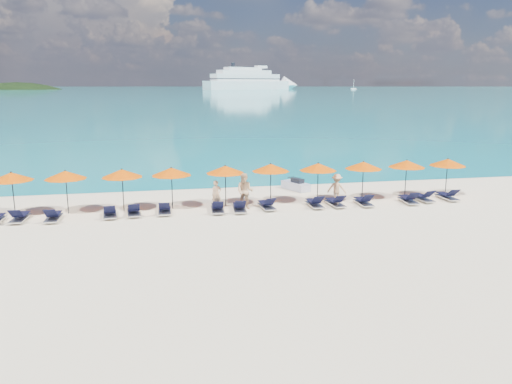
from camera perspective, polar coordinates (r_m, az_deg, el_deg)
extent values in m
plane|color=beige|center=(22.62, 1.48, -4.57)|extent=(1400.00, 1400.00, 0.00)
cube|color=#1FA9B2|center=(681.16, -10.99, 11.55)|extent=(1600.00, 1300.00, 0.01)
ellipsoid|color=black|center=(600.43, -25.35, 7.18)|extent=(162.00, 126.00, 85.50)
cube|color=white|center=(537.52, -1.00, 12.10)|extent=(96.43, 55.50, 8.87)
cone|color=white|center=(572.25, 3.98, 12.08)|extent=(25.71, 25.71, 19.51)
cube|color=white|center=(536.56, -1.17, 12.95)|extent=(77.50, 45.21, 7.09)
cube|color=white|center=(535.66, -1.33, 13.52)|extent=(60.71, 36.52, 4.43)
cube|color=white|center=(534.76, -1.50, 13.90)|extent=(41.78, 26.23, 3.10)
cube|color=black|center=(536.54, -1.17, 12.81)|extent=(78.46, 45.77, 0.80)
cube|color=black|center=(536.58, -1.17, 13.14)|extent=(76.53, 44.66, 0.80)
cylinder|color=black|center=(528.23, -2.64, 14.29)|extent=(3.90, 3.90, 4.88)
cube|color=white|center=(540.76, 2.19, 11.72)|extent=(6.73, 2.24, 1.79)
cylinder|color=white|center=(540.73, 2.20, 12.33)|extent=(0.40, 0.40, 11.21)
cube|color=white|center=(561.03, 11.08, 11.51)|extent=(5.75, 1.92, 1.53)
cylinder|color=white|center=(561.00, 11.10, 12.02)|extent=(0.34, 0.34, 9.58)
cube|color=silver|center=(31.43, 4.55, 0.70)|extent=(1.50, 2.22, 0.48)
cube|color=black|center=(31.23, 4.76, 1.27)|extent=(0.73, 0.96, 0.30)
cylinder|color=black|center=(31.74, 4.00, 1.71)|extent=(0.46, 0.23, 0.05)
imported|color=tan|center=(26.64, -4.54, -0.31)|extent=(0.63, 0.50, 1.52)
imported|color=tan|center=(26.45, -1.28, 0.08)|extent=(1.07, 0.86, 1.93)
imported|color=tan|center=(28.30, 9.21, 0.43)|extent=(1.16, 0.95, 1.63)
cylinder|color=black|center=(27.87, -25.99, -0.26)|extent=(0.05, 0.05, 2.20)
cone|color=#D94D00|center=(27.71, -26.17, 1.60)|extent=(2.10, 2.10, 0.42)
sphere|color=black|center=(27.67, -26.21, 2.05)|extent=(0.08, 0.08, 0.08)
cylinder|color=black|center=(27.29, -20.80, -0.05)|extent=(0.05, 0.05, 2.20)
cone|color=#D94D00|center=(27.12, -20.95, 1.85)|extent=(2.10, 2.10, 0.42)
sphere|color=black|center=(27.08, -20.99, 2.30)|extent=(0.08, 0.08, 0.08)
cylinder|color=black|center=(26.86, -14.96, 0.15)|extent=(0.05, 0.05, 2.20)
cone|color=#D94D00|center=(26.69, -15.07, 2.08)|extent=(2.10, 2.10, 0.42)
sphere|color=black|center=(26.65, -15.10, 2.55)|extent=(0.08, 0.08, 0.08)
cylinder|color=black|center=(26.81, -9.58, 0.38)|extent=(0.05, 0.05, 2.20)
cone|color=#D94D00|center=(26.64, -9.65, 2.32)|extent=(2.10, 2.10, 0.42)
sphere|color=black|center=(26.60, -9.66, 2.78)|extent=(0.08, 0.08, 0.08)
cylinder|color=black|center=(27.12, -3.50, 0.67)|extent=(0.05, 0.05, 2.20)
cone|color=#D94D00|center=(26.95, -3.53, 2.58)|extent=(2.10, 2.10, 0.42)
sphere|color=black|center=(26.91, -3.54, 3.04)|extent=(0.08, 0.08, 0.08)
cylinder|color=black|center=(27.71, 1.69, 0.93)|extent=(0.05, 0.05, 2.20)
cone|color=#D94D00|center=(27.54, 1.70, 2.81)|extent=(2.10, 2.10, 0.42)
sphere|color=black|center=(27.50, 1.70, 3.26)|extent=(0.08, 0.08, 0.08)
cylinder|color=black|center=(28.14, 7.07, 1.02)|extent=(0.05, 0.05, 2.20)
cone|color=#D94D00|center=(27.97, 7.12, 2.87)|extent=(2.10, 2.10, 0.42)
sphere|color=black|center=(27.94, 7.13, 3.31)|extent=(0.08, 0.08, 0.08)
cylinder|color=black|center=(29.10, 12.10, 1.21)|extent=(0.05, 0.05, 2.20)
cone|color=#D94D00|center=(28.94, 12.18, 3.00)|extent=(2.10, 2.10, 0.42)
sphere|color=black|center=(28.91, 12.20, 3.43)|extent=(0.08, 0.08, 0.08)
cylinder|color=black|center=(30.28, 16.74, 1.39)|extent=(0.05, 0.05, 2.20)
cone|color=#D94D00|center=(30.13, 16.85, 3.11)|extent=(2.10, 2.10, 0.42)
sphere|color=black|center=(30.09, 16.88, 3.52)|extent=(0.08, 0.08, 0.08)
cylinder|color=black|center=(31.60, 20.93, 1.54)|extent=(0.05, 0.05, 2.20)
cone|color=#D94D00|center=(31.45, 21.06, 3.18)|extent=(2.10, 2.10, 0.42)
sphere|color=black|center=(31.42, 21.09, 3.58)|extent=(0.08, 0.08, 0.08)
cube|color=silver|center=(26.83, -25.36, -2.76)|extent=(0.71, 1.73, 0.06)
cube|color=black|center=(27.02, -25.24, -2.29)|extent=(0.61, 1.13, 0.04)
cube|color=black|center=(26.23, -25.79, -2.20)|extent=(0.58, 0.56, 0.43)
cube|color=silver|center=(26.27, -22.14, -2.77)|extent=(0.64, 1.71, 0.06)
cube|color=black|center=(26.47, -22.06, -2.30)|extent=(0.56, 1.11, 0.04)
cube|color=black|center=(25.65, -22.45, -2.20)|extent=(0.56, 0.54, 0.43)
cube|color=silver|center=(26.06, -16.35, -2.47)|extent=(0.77, 1.75, 0.06)
cube|color=black|center=(26.27, -16.38, -1.99)|extent=(0.65, 1.14, 0.04)
cube|color=black|center=(25.43, -16.40, -1.88)|extent=(0.60, 0.58, 0.43)
cube|color=silver|center=(26.10, -13.79, -2.30)|extent=(0.76, 1.75, 0.06)
cube|color=black|center=(26.31, -13.84, -1.83)|extent=(0.64, 1.14, 0.04)
cube|color=black|center=(25.47, -13.78, -1.71)|extent=(0.59, 0.58, 0.43)
cube|color=silver|center=(26.10, -10.40, -2.15)|extent=(0.66, 1.71, 0.06)
cube|color=black|center=(26.30, -10.41, -1.67)|extent=(0.57, 1.11, 0.04)
cube|color=black|center=(25.46, -10.44, -1.56)|extent=(0.56, 0.55, 0.43)
cube|color=silver|center=(26.00, -4.42, -2.03)|extent=(0.72, 1.74, 0.06)
cube|color=black|center=(26.21, -4.46, -1.55)|extent=(0.62, 1.13, 0.04)
cube|color=black|center=(25.37, -4.37, -1.44)|extent=(0.58, 0.57, 0.43)
cube|color=silver|center=(26.07, -1.91, -1.96)|extent=(0.74, 1.74, 0.06)
cube|color=black|center=(26.28, -1.96, -1.49)|extent=(0.63, 1.14, 0.04)
cube|color=black|center=(25.44, -1.80, -1.37)|extent=(0.59, 0.58, 0.43)
cube|color=silver|center=(26.60, 1.23, -1.67)|extent=(0.73, 1.74, 0.06)
cube|color=black|center=(26.79, 1.08, -1.21)|extent=(0.62, 1.13, 0.04)
cube|color=black|center=(25.99, 1.57, -1.07)|extent=(0.59, 0.57, 0.43)
cube|color=silver|center=(27.18, 6.69, -1.44)|extent=(0.63, 1.71, 0.06)
cube|color=black|center=(27.37, 6.54, -1.00)|extent=(0.56, 1.10, 0.04)
cube|color=black|center=(26.58, 7.09, -0.86)|extent=(0.55, 0.54, 0.43)
cube|color=silver|center=(27.54, 9.03, -1.33)|extent=(0.72, 1.73, 0.06)
cube|color=black|center=(27.72, 8.84, -0.89)|extent=(0.62, 1.13, 0.04)
cube|color=black|center=(26.96, 9.53, -0.75)|extent=(0.58, 0.57, 0.43)
cube|color=silver|center=(28.02, 12.17, -1.22)|extent=(0.66, 1.72, 0.06)
cube|color=black|center=(28.21, 12.00, -0.79)|extent=(0.58, 1.11, 0.04)
cube|color=black|center=(27.43, 12.63, -0.66)|extent=(0.56, 0.55, 0.43)
cube|color=silver|center=(29.15, 17.01, -0.97)|extent=(0.74, 1.74, 0.06)
cube|color=black|center=(29.34, 16.83, -0.55)|extent=(0.63, 1.14, 0.04)
cube|color=black|center=(28.57, 17.50, -0.42)|extent=(0.59, 0.58, 0.43)
cube|color=silver|center=(29.87, 18.47, -0.75)|extent=(0.78, 1.75, 0.06)
cube|color=black|center=(30.04, 18.22, -0.35)|extent=(0.65, 1.15, 0.04)
cube|color=black|center=(29.35, 19.14, -0.20)|extent=(0.60, 0.59, 0.43)
cube|color=silver|center=(30.74, 21.01, -0.58)|extent=(0.62, 1.70, 0.06)
cube|color=black|center=(30.91, 20.79, -0.19)|extent=(0.55, 1.10, 0.04)
cube|color=black|center=(30.21, 21.61, -0.05)|extent=(0.55, 0.54, 0.43)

